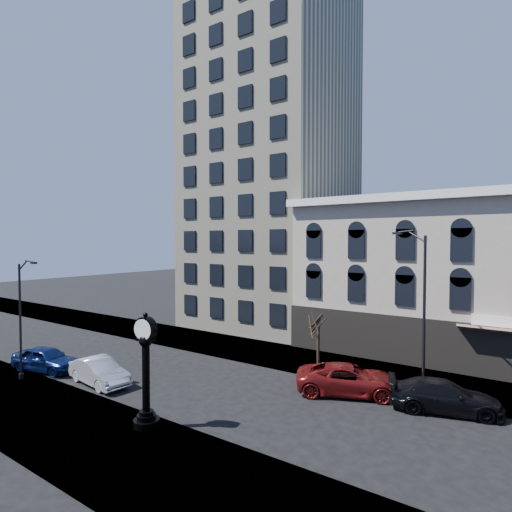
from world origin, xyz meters
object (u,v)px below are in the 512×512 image
Objects in this scene: car_near_a at (46,359)px; street_clock at (146,375)px; street_lamp_near at (24,288)px; car_near_b at (99,371)px.

street_clock is at bearing -112.05° from car_near_a.
street_clock is 12.75m from car_near_a.
street_lamp_near is at bearing 171.71° from street_clock.
street_clock is 1.12× the size of car_near_b.
street_lamp_near reaches higher than street_clock.
street_clock is at bearing -101.94° from car_near_b.
car_near_a is (-12.49, 1.85, -1.76)m from street_clock.
car_near_a reaches higher than car_near_b.
street_clock is 1.11× the size of car_near_a.
street_lamp_near is 1.61× the size of car_near_b.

